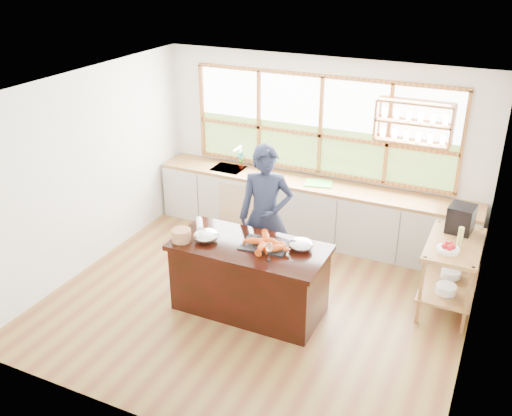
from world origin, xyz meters
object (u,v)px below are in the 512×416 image
Objects in this scene: island at (250,278)px; espresso_machine at (461,219)px; wicker_basket at (181,235)px; cook at (266,217)px.

island is 2.69m from espresso_machine.
wicker_basket is at bearing -143.78° from espresso_machine.
cook is at bearing 54.12° from wicker_basket.
espresso_machine is at bearing 33.28° from island.
wicker_basket is (-0.78, -0.24, 0.52)m from island.
cook reaches higher than espresso_machine.
espresso_machine is (2.19, 1.44, 0.62)m from island.
cook is at bearing -155.37° from espresso_machine.
cook reaches higher than island.
wicker_basket is (-2.97, -1.68, -0.10)m from espresso_machine.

